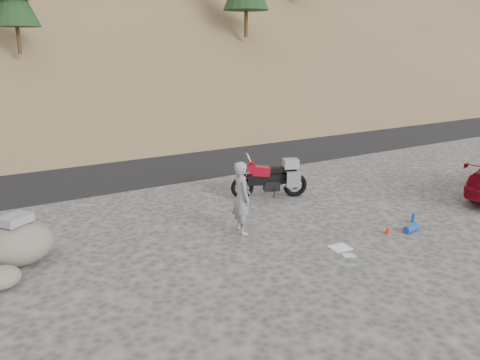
# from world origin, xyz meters

# --- Properties ---
(ground) EXTENTS (140.00, 140.00, 0.00)m
(ground) POSITION_xyz_m (0.00, 0.00, 0.00)
(ground) COLOR #423F3C
(ground) RESTS_ON ground
(road) EXTENTS (120.00, 7.00, 0.05)m
(road) POSITION_xyz_m (0.00, 9.00, 0.00)
(road) COLOR black
(road) RESTS_ON ground
(motorcycle) EXTENTS (2.27, 1.19, 1.42)m
(motorcycle) POSITION_xyz_m (1.35, 2.61, 0.61)
(motorcycle) COLOR black
(motorcycle) RESTS_ON ground
(man) EXTENTS (0.55, 0.73, 1.82)m
(man) POSITION_xyz_m (-0.96, 0.64, 0.00)
(man) COLOR gray
(man) RESTS_ON ground
(boulder) EXTENTS (1.77, 1.66, 1.10)m
(boulder) POSITION_xyz_m (-5.92, 1.57, 0.48)
(boulder) COLOR #5F5952
(boulder) RESTS_ON ground
(small_rock) EXTENTS (0.90, 0.86, 0.44)m
(small_rock) POSITION_xyz_m (-6.36, 0.60, 0.22)
(small_rock) COLOR #5F5952
(small_rock) RESTS_ON ground
(gear_white_cloth) EXTENTS (0.50, 0.45, 0.02)m
(gear_white_cloth) POSITION_xyz_m (0.50, -1.34, 0.01)
(gear_white_cloth) COLOR white
(gear_white_cloth) RESTS_ON ground
(gear_blue_mat) EXTENTS (0.48, 0.23, 0.19)m
(gear_blue_mat) POSITION_xyz_m (2.72, -1.51, 0.09)
(gear_blue_mat) COLOR #184194
(gear_blue_mat) RESTS_ON ground
(gear_bottle) EXTENTS (0.11, 0.11, 0.25)m
(gear_bottle) POSITION_xyz_m (3.29, -1.09, 0.13)
(gear_bottle) COLOR #184194
(gear_bottle) RESTS_ON ground
(gear_funnel) EXTENTS (0.19, 0.19, 0.20)m
(gear_funnel) POSITION_xyz_m (2.13, -1.29, 0.10)
(gear_funnel) COLOR red
(gear_funnel) RESTS_ON ground
(gear_blue_cloth) EXTENTS (0.34, 0.30, 0.01)m
(gear_blue_cloth) POSITION_xyz_m (0.38, -1.75, 0.01)
(gear_blue_cloth) COLOR #9AC8EE
(gear_blue_cloth) RESTS_ON ground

